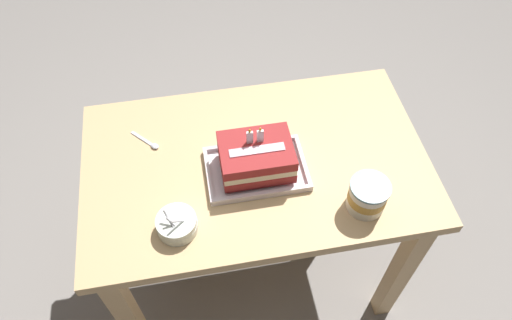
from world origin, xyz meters
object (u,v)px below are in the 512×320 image
(bowl_stack, at_px, (177,224))
(serving_spoon_near_tray, at_px, (151,144))
(foil_tray, at_px, (256,170))
(birthday_cake, at_px, (256,157))
(ice_cream_tub, at_px, (368,196))

(bowl_stack, distance_m, serving_spoon_near_tray, 0.32)
(serving_spoon_near_tray, bearing_deg, foil_tray, -27.52)
(birthday_cake, height_order, ice_cream_tub, birthday_cake)
(bowl_stack, xyz_separation_m, serving_spoon_near_tray, (-0.06, 0.32, -0.02))
(foil_tray, relative_size, bowl_stack, 2.64)
(foil_tray, xyz_separation_m, serving_spoon_near_tray, (-0.31, 0.16, -0.00))
(ice_cream_tub, bearing_deg, birthday_cake, 148.57)
(bowl_stack, relative_size, serving_spoon_near_tray, 1.19)
(bowl_stack, bearing_deg, birthday_cake, 31.96)
(bowl_stack, bearing_deg, foil_tray, 31.95)
(foil_tray, relative_size, serving_spoon_near_tray, 3.14)
(birthday_cake, bearing_deg, foil_tray, -90.00)
(birthday_cake, distance_m, serving_spoon_near_tray, 0.36)
(birthday_cake, xyz_separation_m, bowl_stack, (-0.25, -0.16, -0.05))
(birthday_cake, height_order, serving_spoon_near_tray, birthday_cake)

